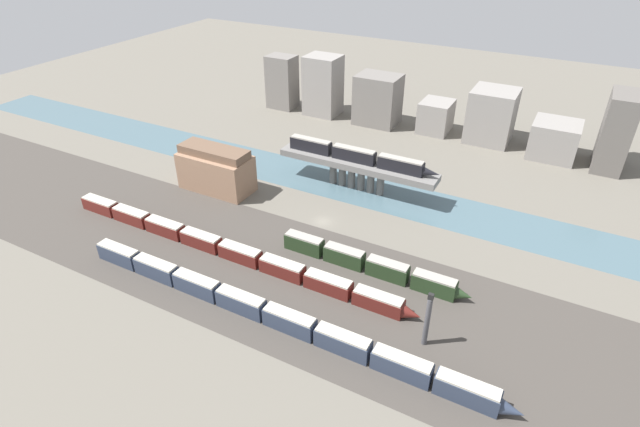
{
  "coord_description": "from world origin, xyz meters",
  "views": [
    {
      "loc": [
        51.18,
        -97.14,
        71.14
      ],
      "look_at": [
        0.0,
        -1.72,
        3.47
      ],
      "focal_mm": 28.0,
      "sensor_mm": 36.0,
      "label": 1
    }
  ],
  "objects": [
    {
      "name": "train_yard_mid",
      "position": [
        -13.63,
        -23.68,
        1.79
      ],
      "size": [
        95.23,
        3.15,
        3.64
      ],
      "color": "#5B1E19",
      "rests_on": "ground"
    },
    {
      "name": "city_block_right",
      "position": [
        7.15,
        73.33,
        5.59
      ],
      "size": [
        10.71,
        12.18,
        11.17
      ],
      "primitive_type": "cube",
      "color": "gray",
      "rests_on": "ground"
    },
    {
      "name": "city_block_tall",
      "position": [
        47.4,
        70.88,
        5.83
      ],
      "size": [
        14.44,
        14.26,
        11.66
      ],
      "primitive_type": "cube",
      "color": "gray",
      "rests_on": "ground"
    },
    {
      "name": "city_block_far_right",
      "position": [
        26.11,
        74.33,
        9.0
      ],
      "size": [
        14.73,
        14.87,
        18.0
      ],
      "primitive_type": "cube",
      "color": "gray",
      "rests_on": "ground"
    },
    {
      "name": "signal_tower",
      "position": [
        36.78,
        -28.52,
        5.95
      ],
      "size": [
        1.01,
        1.01,
        12.25
      ],
      "color": "#4C4C51",
      "rests_on": "ground"
    },
    {
      "name": "train_on_bridge",
      "position": [
        0.37,
        20.56,
        10.58
      ],
      "size": [
        45.25,
        2.64,
        3.88
      ],
      "color": "black",
      "rests_on": "bridge"
    },
    {
      "name": "city_block_center",
      "position": [
        -14.53,
        70.67,
        9.11
      ],
      "size": [
        15.63,
        12.19,
        18.23
      ],
      "primitive_type": "cube",
      "color": "slate",
      "rests_on": "ground"
    },
    {
      "name": "bridge",
      "position": [
        -0.0,
        20.56,
        6.78
      ],
      "size": [
        47.17,
        7.06,
        8.69
      ],
      "color": "slate",
      "rests_on": "ground"
    },
    {
      "name": "river_water",
      "position": [
        0.0,
        20.56,
        0.0
      ],
      "size": [
        320.0,
        18.05,
        0.01
      ],
      "primitive_type": "cube",
      "color": "#47606B",
      "rests_on": "ground"
    },
    {
      "name": "train_yard_far",
      "position": [
        19.02,
        -13.42,
        2.04
      ],
      "size": [
        44.78,
        2.96,
        4.17
      ],
      "color": "#23381E",
      "rests_on": "ground"
    },
    {
      "name": "city_block_low",
      "position": [
        63.67,
        70.73,
        11.86
      ],
      "size": [
        8.39,
        15.79,
        23.72
      ],
      "primitive_type": "cube",
      "color": "#605B56",
      "rests_on": "ground"
    },
    {
      "name": "city_block_left",
      "position": [
        -37.16,
        69.98,
        11.27
      ],
      "size": [
        12.84,
        11.05,
        22.54
      ],
      "primitive_type": "cube",
      "color": "gray",
      "rests_on": "ground"
    },
    {
      "name": "city_block_far_left",
      "position": [
        -54.97,
        68.77,
        10.34
      ],
      "size": [
        11.0,
        8.37,
        20.67
      ],
      "primitive_type": "cube",
      "color": "slate",
      "rests_on": "ground"
    },
    {
      "name": "warehouse_building",
      "position": [
        -35.45,
        1.31,
        6.2
      ],
      "size": [
        21.13,
        10.04,
        13.03
      ],
      "color": "#937056",
      "rests_on": "ground"
    },
    {
      "name": "railbed_yard",
      "position": [
        0.0,
        -24.0,
        0.0
      ],
      "size": [
        280.0,
        42.0,
        0.01
      ],
      "primitive_type": "cube",
      "color": "#423D38",
      "rests_on": "ground"
    },
    {
      "name": "train_yard_near",
      "position": [
        7.9,
        -37.45,
        2.05
      ],
      "size": [
        95.18,
        2.98,
        4.17
      ],
      "color": "#2D384C",
      "rests_on": "ground"
    },
    {
      "name": "ground_plane",
      "position": [
        0.0,
        0.0,
        0.0
      ],
      "size": [
        400.0,
        400.0,
        0.0
      ],
      "primitive_type": "plane",
      "color": "#666056"
    }
  ]
}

